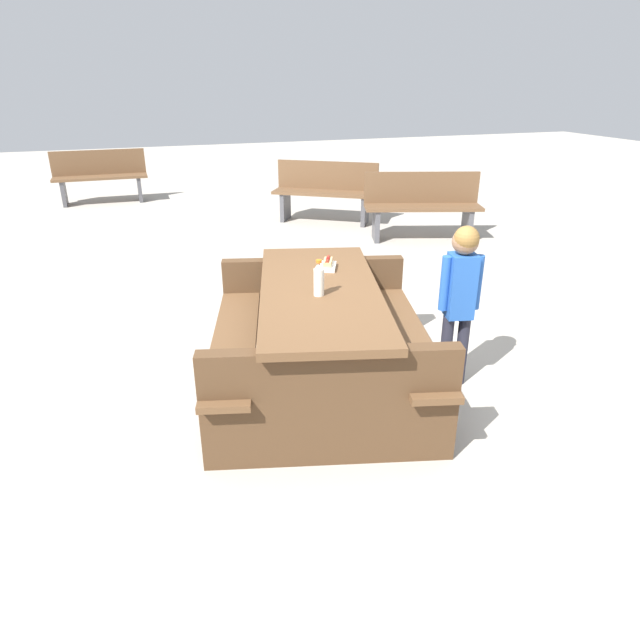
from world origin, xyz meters
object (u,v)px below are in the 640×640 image
(hotdog_tray, at_px, (328,264))
(child_in_coat, at_px, (461,287))
(park_bench_mid, at_px, (326,191))
(park_bench_far, at_px, (100,175))
(soda_bottle, at_px, (319,279))
(picnic_table, at_px, (320,331))
(park_bench_near, at_px, (422,205))

(hotdog_tray, relative_size, child_in_coat, 0.18)
(park_bench_mid, xyz_separation_m, park_bench_far, (2.48, 3.13, 0.00))
(hotdog_tray, bearing_deg, child_in_coat, -127.87)
(soda_bottle, xyz_separation_m, child_in_coat, (-0.10, -0.95, -0.13))
(park_bench_mid, height_order, park_bench_far, same)
(soda_bottle, distance_m, park_bench_mid, 5.00)
(picnic_table, distance_m, child_in_coat, 0.97)
(soda_bottle, xyz_separation_m, park_bench_far, (7.17, 1.43, -0.41))
(park_bench_mid, bearing_deg, hotdog_tray, 160.67)
(soda_bottle, distance_m, park_bench_far, 7.32)
(picnic_table, height_order, park_bench_near, park_bench_near)
(child_in_coat, relative_size, park_bench_near, 0.73)
(park_bench_near, bearing_deg, park_bench_far, 46.54)
(park_bench_near, distance_m, park_bench_far, 5.51)
(child_in_coat, height_order, park_bench_far, child_in_coat)
(soda_bottle, xyz_separation_m, park_bench_near, (3.38, -2.57, -0.41))
(soda_bottle, height_order, park_bench_near, soda_bottle)
(hotdog_tray, bearing_deg, soda_bottle, 154.23)
(hotdog_tray, height_order, park_bench_mid, park_bench_mid)
(picnic_table, distance_m, park_bench_mid, 4.86)
(soda_bottle, relative_size, park_bench_mid, 0.16)
(picnic_table, bearing_deg, hotdog_tray, -27.00)
(soda_bottle, height_order, hotdog_tray, soda_bottle)
(child_in_coat, bearing_deg, park_bench_far, 18.12)
(park_bench_mid, bearing_deg, park_bench_far, 51.56)
(soda_bottle, height_order, park_bench_mid, soda_bottle)
(park_bench_far, bearing_deg, park_bench_mid, -128.44)
(picnic_table, bearing_deg, park_bench_near, -37.79)
(hotdog_tray, height_order, park_bench_far, park_bench_far)
(park_bench_mid, relative_size, park_bench_far, 0.98)
(hotdog_tray, relative_size, park_bench_far, 0.14)
(picnic_table, xyz_separation_m, soda_bottle, (-0.12, 0.05, 0.41))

